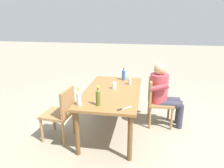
{
  "coord_description": "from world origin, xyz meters",
  "views": [
    {
      "loc": [
        -3.22,
        -0.55,
        1.94
      ],
      "look_at": [
        0.0,
        0.0,
        0.87
      ],
      "focal_mm": 33.27,
      "sensor_mm": 36.0,
      "label": 1
    }
  ],
  "objects_px": {
    "bottle_blue": "(124,74)",
    "backpack_by_near_side": "(131,93)",
    "person_in_white_shirt": "(163,91)",
    "dining_table": "(112,96)",
    "bottle_clear": "(79,98)",
    "cup_white": "(114,86)",
    "chair_near_right": "(156,100)",
    "table_knife": "(124,109)",
    "cup_steel": "(130,82)",
    "bottle_olive": "(98,97)",
    "chair_far_left": "(61,111)"
  },
  "relations": [
    {
      "from": "person_in_white_shirt",
      "to": "cup_steel",
      "type": "height_order",
      "value": "person_in_white_shirt"
    },
    {
      "from": "chair_far_left",
      "to": "bottle_olive",
      "type": "xyz_separation_m",
      "value": [
        -0.23,
        -0.67,
        0.38
      ]
    },
    {
      "from": "bottle_olive",
      "to": "cup_white",
      "type": "xyz_separation_m",
      "value": [
        0.72,
        -0.11,
        -0.07
      ]
    },
    {
      "from": "dining_table",
      "to": "cup_steel",
      "type": "height_order",
      "value": "cup_steel"
    },
    {
      "from": "cup_white",
      "to": "cup_steel",
      "type": "distance_m",
      "value": 0.38
    },
    {
      "from": "chair_far_left",
      "to": "backpack_by_near_side",
      "type": "bearing_deg",
      "value": -29.33
    },
    {
      "from": "backpack_by_near_side",
      "to": "chair_near_right",
      "type": "bearing_deg",
      "value": -151.25
    },
    {
      "from": "dining_table",
      "to": "table_knife",
      "type": "relative_size",
      "value": 8.86
    },
    {
      "from": "chair_near_right",
      "to": "chair_far_left",
      "type": "bearing_deg",
      "value": 116.46
    },
    {
      "from": "bottle_blue",
      "to": "cup_steel",
      "type": "distance_m",
      "value": 0.3
    },
    {
      "from": "person_in_white_shirt",
      "to": "cup_steel",
      "type": "distance_m",
      "value": 0.62
    },
    {
      "from": "backpack_by_near_side",
      "to": "dining_table",
      "type": "bearing_deg",
      "value": 170.84
    },
    {
      "from": "bottle_clear",
      "to": "table_knife",
      "type": "relative_size",
      "value": 1.34
    },
    {
      "from": "dining_table",
      "to": "backpack_by_near_side",
      "type": "distance_m",
      "value": 1.44
    },
    {
      "from": "bottle_clear",
      "to": "backpack_by_near_side",
      "type": "height_order",
      "value": "bottle_clear"
    },
    {
      "from": "dining_table",
      "to": "backpack_by_near_side",
      "type": "xyz_separation_m",
      "value": [
        1.35,
        -0.22,
        -0.44
      ]
    },
    {
      "from": "table_knife",
      "to": "backpack_by_near_side",
      "type": "bearing_deg",
      "value": 1.58
    },
    {
      "from": "person_in_white_shirt",
      "to": "table_knife",
      "type": "relative_size",
      "value": 6.27
    },
    {
      "from": "bottle_blue",
      "to": "backpack_by_near_side",
      "type": "height_order",
      "value": "bottle_blue"
    },
    {
      "from": "table_knife",
      "to": "chair_near_right",
      "type": "bearing_deg",
      "value": -24.75
    },
    {
      "from": "bottle_blue",
      "to": "table_knife",
      "type": "relative_size",
      "value": 1.38
    },
    {
      "from": "chair_far_left",
      "to": "backpack_by_near_side",
      "type": "relative_size",
      "value": 1.92
    },
    {
      "from": "bottle_olive",
      "to": "bottle_blue",
      "type": "distance_m",
      "value": 1.28
    },
    {
      "from": "cup_steel",
      "to": "table_knife",
      "type": "bearing_deg",
      "value": -179.35
    },
    {
      "from": "chair_near_right",
      "to": "cup_white",
      "type": "bearing_deg",
      "value": 109.94
    },
    {
      "from": "chair_far_left",
      "to": "bottle_blue",
      "type": "relative_size",
      "value": 3.34
    },
    {
      "from": "table_knife",
      "to": "dining_table",
      "type": "bearing_deg",
      "value": 22.04
    },
    {
      "from": "bottle_olive",
      "to": "table_knife",
      "type": "xyz_separation_m",
      "value": [
        -0.06,
        -0.37,
        -0.12
      ]
    },
    {
      "from": "bottle_blue",
      "to": "table_knife",
      "type": "height_order",
      "value": "bottle_blue"
    },
    {
      "from": "chair_near_right",
      "to": "bottle_clear",
      "type": "height_order",
      "value": "bottle_clear"
    },
    {
      "from": "chair_near_right",
      "to": "dining_table",
      "type": "bearing_deg",
      "value": 116.09
    },
    {
      "from": "chair_far_left",
      "to": "bottle_clear",
      "type": "bearing_deg",
      "value": -124.27
    },
    {
      "from": "chair_far_left",
      "to": "cup_steel",
      "type": "distance_m",
      "value": 1.32
    },
    {
      "from": "chair_far_left",
      "to": "cup_white",
      "type": "bearing_deg",
      "value": -57.98
    },
    {
      "from": "person_in_white_shirt",
      "to": "backpack_by_near_side",
      "type": "height_order",
      "value": "person_in_white_shirt"
    },
    {
      "from": "cup_steel",
      "to": "table_knife",
      "type": "relative_size",
      "value": 0.55
    },
    {
      "from": "chair_near_right",
      "to": "table_knife",
      "type": "bearing_deg",
      "value": 155.25
    },
    {
      "from": "dining_table",
      "to": "cup_white",
      "type": "bearing_deg",
      "value": -11.1
    },
    {
      "from": "chair_near_right",
      "to": "backpack_by_near_side",
      "type": "xyz_separation_m",
      "value": [
        0.98,
        0.54,
        -0.27
      ]
    },
    {
      "from": "person_in_white_shirt",
      "to": "bottle_olive",
      "type": "height_order",
      "value": "person_in_white_shirt"
    },
    {
      "from": "chair_far_left",
      "to": "bottle_clear",
      "type": "xyz_separation_m",
      "value": [
        -0.27,
        -0.4,
        0.37
      ]
    },
    {
      "from": "table_knife",
      "to": "bottle_olive",
      "type": "bearing_deg",
      "value": 80.42
    },
    {
      "from": "cup_white",
      "to": "bottle_olive",
      "type": "bearing_deg",
      "value": 171.13
    },
    {
      "from": "dining_table",
      "to": "bottle_clear",
      "type": "distance_m",
      "value": 0.77
    },
    {
      "from": "bottle_olive",
      "to": "cup_white",
      "type": "height_order",
      "value": "bottle_olive"
    },
    {
      "from": "bottle_olive",
      "to": "dining_table",
      "type": "bearing_deg",
      "value": -8.5
    },
    {
      "from": "bottle_olive",
      "to": "backpack_by_near_side",
      "type": "xyz_separation_m",
      "value": [
        1.97,
        -0.31,
        -0.65
      ]
    },
    {
      "from": "cup_white",
      "to": "backpack_by_near_side",
      "type": "relative_size",
      "value": 0.26
    },
    {
      "from": "dining_table",
      "to": "backpack_by_near_side",
      "type": "bearing_deg",
      "value": -9.16
    },
    {
      "from": "dining_table",
      "to": "chair_far_left",
      "type": "relative_size",
      "value": 1.92
    }
  ]
}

